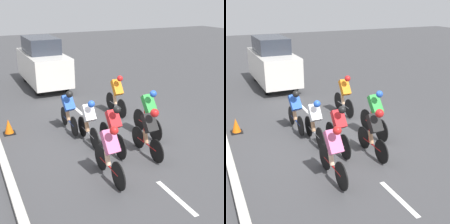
# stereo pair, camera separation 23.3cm
# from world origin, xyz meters

# --- Properties ---
(ground_plane) EXTENTS (60.00, 60.00, 0.00)m
(ground_plane) POSITION_xyz_m (0.00, 0.00, 0.00)
(ground_plane) COLOR #424244
(lane_stripe_near) EXTENTS (0.12, 1.40, 0.01)m
(lane_stripe_near) POSITION_xyz_m (0.00, 3.17, 0.00)
(lane_stripe_near) COLOR white
(lane_stripe_near) RESTS_ON ground
(lane_stripe_mid) EXTENTS (0.12, 1.40, 0.01)m
(lane_stripe_mid) POSITION_xyz_m (0.00, -0.03, 0.00)
(lane_stripe_mid) COLOR white
(lane_stripe_mid) RESTS_ON ground
(lane_stripe_far) EXTENTS (0.12, 1.40, 0.01)m
(lane_stripe_far) POSITION_xyz_m (0.00, -3.23, 0.00)
(lane_stripe_far) COLOR white
(lane_stripe_far) RESTS_ON ground
(curb) EXTENTS (0.20, 26.15, 0.14)m
(curb) POSITION_xyz_m (3.20, -0.03, 0.07)
(curb) COLOR beige
(curb) RESTS_ON ground
(cyclist_black) EXTENTS (0.33, 1.62, 1.47)m
(cyclist_black) POSITION_xyz_m (-0.48, 1.26, 0.78)
(cyclist_black) COLOR black
(cyclist_black) RESTS_ON ground
(cyclist_blue) EXTENTS (0.36, 1.66, 1.45)m
(cyclist_blue) POSITION_xyz_m (0.93, -1.33, 0.76)
(cyclist_blue) COLOR black
(cyclist_blue) RESTS_ON ground
(cyclist_white) EXTENTS (0.32, 1.64, 1.43)m
(cyclist_white) POSITION_xyz_m (0.69, -0.20, 0.74)
(cyclist_white) COLOR black
(cyclist_white) RESTS_ON ground
(cyclist_red) EXTENTS (0.33, 1.68, 1.47)m
(cyclist_red) POSITION_xyz_m (0.30, 0.64, 0.75)
(cyclist_red) COLOR black
(cyclist_red) RESTS_ON ground
(cyclist_green) EXTENTS (0.35, 1.67, 1.57)m
(cyclist_green) POSITION_xyz_m (-1.17, 0.13, 0.81)
(cyclist_green) COLOR black
(cyclist_green) RESTS_ON ground
(cyclist_orange) EXTENTS (0.32, 1.64, 1.54)m
(cyclist_orange) POSITION_xyz_m (-1.18, -2.06, 0.80)
(cyclist_orange) COLOR black
(cyclist_orange) RESTS_ON ground
(cyclist_pink) EXTENTS (0.34, 1.67, 1.51)m
(cyclist_pink) POSITION_xyz_m (1.01, 1.90, 0.78)
(cyclist_pink) COLOR black
(cyclist_pink) RESTS_ON ground
(support_car) EXTENTS (1.70, 4.24, 2.36)m
(support_car) POSITION_xyz_m (0.26, -7.14, 1.16)
(support_car) COLOR black
(support_car) RESTS_ON ground
(traffic_cone) EXTENTS (0.36, 0.36, 0.49)m
(traffic_cone) POSITION_xyz_m (2.75, -1.98, 0.24)
(traffic_cone) COLOR black
(traffic_cone) RESTS_ON ground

